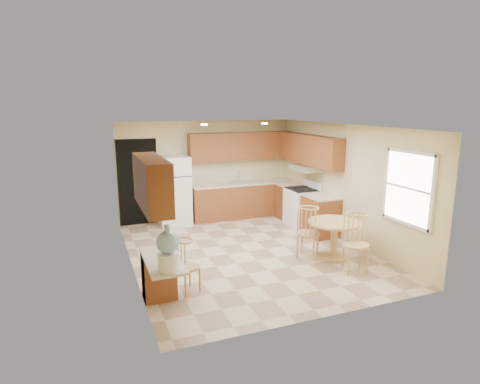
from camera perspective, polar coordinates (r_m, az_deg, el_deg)
name	(u,v)px	position (r m, az deg, el deg)	size (l,w,h in m)	color
floor	(247,251)	(8.17, 1.05, -8.45)	(5.50, 5.50, 0.00)	#C6AD8F
ceiling	(248,126)	(7.65, 1.12, 9.34)	(4.50, 5.50, 0.02)	white
wall_back	(207,170)	(10.36, -4.73, 3.15)	(4.50, 0.02, 2.50)	beige
wall_front	(327,232)	(5.46, 12.21, -5.57)	(4.50, 0.02, 2.50)	beige
wall_left	(129,201)	(7.28, -15.52, -1.23)	(0.02, 5.50, 2.50)	beige
wall_right	(344,183)	(8.90, 14.60, 1.26)	(0.02, 5.50, 2.50)	beige
doorway	(138,182)	(10.03, -14.30, 1.34)	(0.90, 0.02, 2.10)	black
base_cab_back	(243,200)	(10.53, 0.38, -1.19)	(2.75, 0.60, 0.87)	brown
counter_back	(243,183)	(10.43, 0.38, 1.24)	(2.75, 0.63, 0.04)	beige
base_cab_right_a	(290,202)	(10.45, 7.08, -1.39)	(0.60, 0.59, 0.87)	brown
counter_right_a	(290,185)	(10.35, 7.15, 1.06)	(0.63, 0.59, 0.04)	beige
base_cab_right_b	(320,216)	(9.24, 11.36, -3.37)	(0.60, 0.80, 0.87)	brown
counter_right_b	(321,196)	(9.13, 11.48, -0.62)	(0.63, 0.80, 0.04)	beige
upper_cab_back	(241,146)	(10.41, 0.12, 6.57)	(2.75, 0.33, 0.70)	brown
upper_cab_right	(309,150)	(9.72, 9.82, 5.97)	(0.33, 2.42, 0.70)	brown
upper_cab_left	(152,183)	(5.62, -12.45, 1.25)	(0.33, 1.40, 0.70)	brown
sink	(242,183)	(10.42, 0.26, 1.35)	(0.78, 0.44, 0.01)	silver
range_hood	(306,168)	(9.71, 9.39, 3.41)	(0.50, 0.76, 0.14)	silver
desk_pedestal	(159,275)	(6.34, -11.45, -11.55)	(0.48, 0.42, 0.72)	brown
desk_top	(163,260)	(5.85, -10.95, -9.50)	(0.50, 1.20, 0.04)	beige
window	(409,188)	(7.46, 22.86, 0.53)	(0.06, 1.12, 1.30)	white
can_light_a	(204,125)	(8.61, -5.10, 9.53)	(0.14, 0.14, 0.02)	white
can_light_b	(264,123)	(9.11, 3.50, 9.71)	(0.14, 0.14, 0.02)	white
refrigerator	(174,191)	(9.88, -9.39, 0.17)	(0.74, 0.73, 1.69)	white
stove	(302,207)	(9.86, 8.82, -2.07)	(0.65, 0.76, 1.09)	white
dining_table	(334,234)	(7.87, 13.26, -5.89)	(1.00, 1.00, 0.74)	tan
chair_table_a	(311,228)	(7.73, 10.04, -5.09)	(0.44, 0.54, 1.00)	tan
chair_table_b	(360,239)	(7.26, 16.67, -6.46)	(0.46, 0.49, 1.03)	tan
chair_desk	(188,262)	(6.31, -7.36, -9.86)	(0.38, 0.49, 0.87)	tan
water_crock	(168,250)	(5.35, -10.24, -8.11)	(0.30, 0.30, 0.62)	white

